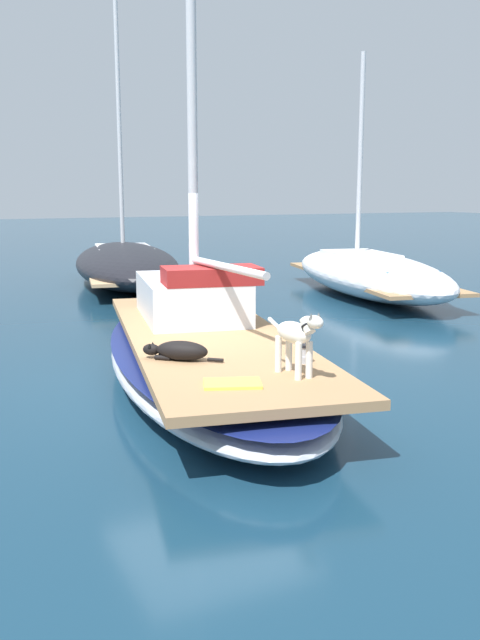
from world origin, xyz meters
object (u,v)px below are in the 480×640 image
(dog_white, at_px, (296,336))
(deck_towel, at_px, (232,384))
(moored_boat_starboard_side, at_px, (368,273))
(sailboat_main, at_px, (207,357))
(deck_winch, at_px, (304,354))
(moored_boat_far_astern, at_px, (126,263))
(dog_black, at_px, (179,351))
(coiled_rope, at_px, (177,351))

(dog_white, height_order, deck_towel, dog_white)
(dog_white, bearing_deg, moored_boat_starboard_side, 49.21)
(sailboat_main, relative_size, deck_winch, 36.18)
(deck_towel, bearing_deg, sailboat_main, 72.29)
(sailboat_main, xyz_separation_m, moored_boat_far_astern, (1.90, 10.03, 0.24))
(dog_black, xyz_separation_m, coiled_rope, (0.11, 0.35, -0.08))
(dog_white, relative_size, deck_winch, 4.47)
(coiled_rope, distance_m, deck_towel, 1.52)
(dog_black, distance_m, deck_winch, 1.39)
(moored_boat_starboard_side, bearing_deg, dog_black, -138.71)
(deck_winch, relative_size, moored_boat_starboard_side, 0.03)
(sailboat_main, xyz_separation_m, dog_black, (-0.86, -1.21, 0.43))
(deck_towel, bearing_deg, dog_black, 95.07)
(coiled_rope, bearing_deg, sailboat_main, 48.53)
(sailboat_main, bearing_deg, dog_black, -125.58)
(coiled_rope, bearing_deg, dog_black, -106.93)
(dog_black, relative_size, deck_towel, 1.37)
(dog_white, height_order, moored_boat_starboard_side, moored_boat_starboard_side)
(sailboat_main, bearing_deg, moored_boat_far_astern, 79.27)
(coiled_rope, relative_size, moored_boat_far_astern, 0.04)
(dog_black, bearing_deg, coiled_rope, 73.07)
(deck_towel, bearing_deg, moored_boat_starboard_side, 46.34)
(deck_winch, relative_size, coiled_rope, 0.65)
(moored_boat_far_astern, bearing_deg, moored_boat_starboard_side, -43.87)
(moored_boat_starboard_side, bearing_deg, coiled_rope, -139.85)
(moored_boat_far_astern, bearing_deg, dog_white, -98.86)
(sailboat_main, distance_m, coiled_rope, 1.19)
(dog_white, bearing_deg, dog_black, 125.89)
(sailboat_main, bearing_deg, coiled_rope, -131.47)
(deck_winch, distance_m, moored_boat_starboard_side, 9.73)
(sailboat_main, xyz_separation_m, dog_white, (-0.03, -2.36, 0.75))
(coiled_rope, relative_size, moored_boat_starboard_side, 0.04)
(sailboat_main, xyz_separation_m, deck_towel, (-0.76, -2.38, 0.34))
(dog_white, distance_m, coiled_rope, 1.72)
(dog_white, bearing_deg, deck_towel, -178.49)
(dog_white, bearing_deg, deck_winch, 50.31)
(dog_white, xyz_separation_m, moored_boat_far_astern, (1.93, 12.39, -0.50))
(sailboat_main, height_order, dog_black, dog_black)
(dog_black, xyz_separation_m, moored_boat_far_astern, (2.76, 11.24, -0.19))
(sailboat_main, bearing_deg, deck_winch, -80.40)
(sailboat_main, relative_size, dog_black, 9.89)
(coiled_rope, height_order, moored_boat_starboard_side, moored_boat_starboard_side)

